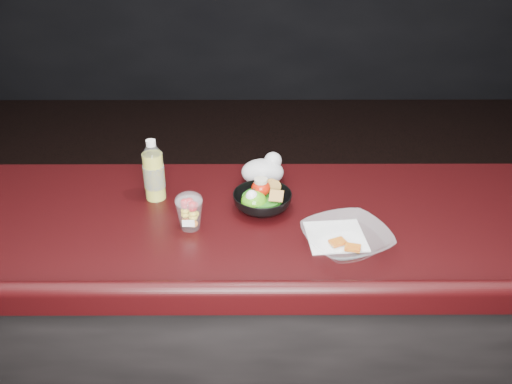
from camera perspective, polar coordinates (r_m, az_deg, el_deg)
counter at (r=2.01m, az=-0.57°, el=-14.98°), size 4.06×0.71×1.02m
lemonade_bottle at (r=1.78m, az=-10.17°, el=1.75°), size 0.07×0.07×0.20m
fruit_cup at (r=1.63m, az=-6.68°, el=-1.85°), size 0.08×0.08×0.11m
green_apple at (r=1.70m, az=-0.20°, el=-1.03°), size 0.08×0.08×0.08m
plastic_bag at (r=1.86m, az=0.80°, el=2.15°), size 0.14×0.11×0.10m
snack_bowl at (r=1.72m, az=0.59°, el=-0.79°), size 0.19×0.19×0.10m
takeout_bowl at (r=1.57m, az=9.03°, el=-4.72°), size 0.30×0.30×0.06m
paper_napkin at (r=1.62m, az=7.97°, el=-4.42°), size 0.17×0.17×0.00m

